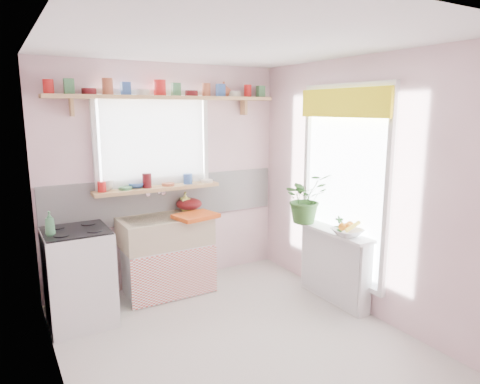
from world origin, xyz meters
TOP-DOWN VIEW (x-y plane):
  - room at (0.66, 0.86)m, footprint 3.20×3.20m
  - sink_unit at (-0.15, 1.29)m, footprint 0.95×0.65m
  - cooker at (-1.10, 1.05)m, footprint 0.58×0.58m
  - radiator_ledge at (1.30, 0.20)m, footprint 0.22×0.95m
  - windowsill at (-0.15, 1.48)m, footprint 1.40×0.22m
  - pine_shelf at (0.00, 1.47)m, footprint 2.52×0.24m
  - shelf_crockery at (0.00, 1.47)m, footprint 2.47×0.11m
  - sill_crockery at (-0.20, 1.48)m, footprint 1.35×0.11m
  - dish_tray at (0.13, 1.11)m, footprint 0.49×0.40m
  - colander at (0.22, 1.50)m, footprint 0.39×0.39m
  - jade_plant at (1.21, 0.60)m, footprint 0.51×0.45m
  - fruit_bowl at (1.25, -0.01)m, footprint 0.32×0.32m
  - herb_pot at (1.21, 0.06)m, footprint 0.11×0.08m
  - soap_bottle_sink at (0.18, 1.50)m, footprint 0.10×0.11m
  - sill_cup at (-0.69, 1.54)m, footprint 0.18×0.18m
  - sill_bowl at (-0.37, 1.54)m, footprint 0.24×0.24m
  - shelf_vase at (0.71, 1.53)m, footprint 0.19×0.19m
  - cooker_bottle at (-1.32, 0.97)m, footprint 0.10×0.10m
  - fruit at (1.25, -0.01)m, footprint 0.20×0.14m

SIDE VIEW (x-z plane):
  - radiator_ledge at x=1.30m, z-range 0.01..0.78m
  - sink_unit at x=-0.15m, z-range -0.13..0.99m
  - cooker at x=-1.10m, z-range 0.00..0.92m
  - fruit_bowl at x=1.25m, z-range 0.78..0.85m
  - herb_pot at x=1.21m, z-range 0.78..0.96m
  - fruit at x=1.25m, z-range 0.82..0.92m
  - dish_tray at x=0.13m, z-range 0.85..0.89m
  - colander at x=0.22m, z-range 0.85..0.99m
  - soap_bottle_sink at x=0.18m, z-range 0.85..1.06m
  - cooker_bottle at x=-1.32m, z-range 0.92..1.13m
  - jade_plant at x=1.21m, z-range 0.77..1.32m
  - windowsill at x=-0.15m, z-range 1.12..1.16m
  - sill_bowl at x=-0.37m, z-range 1.16..1.22m
  - sill_crockery at x=-0.20m, z-range 1.15..1.27m
  - sill_cup at x=-0.69m, z-range 1.16..1.27m
  - room at x=0.66m, z-range -0.23..2.97m
  - pine_shelf at x=0.00m, z-range 2.10..2.14m
  - shelf_crockery at x=0.00m, z-range 2.14..2.26m
  - shelf_vase at x=0.71m, z-range 2.14..2.31m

